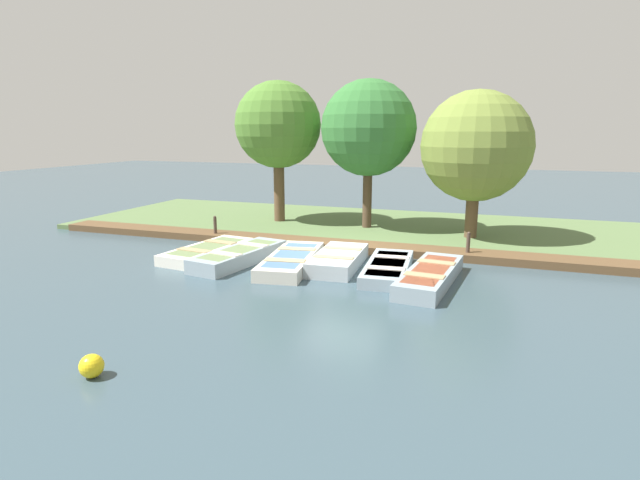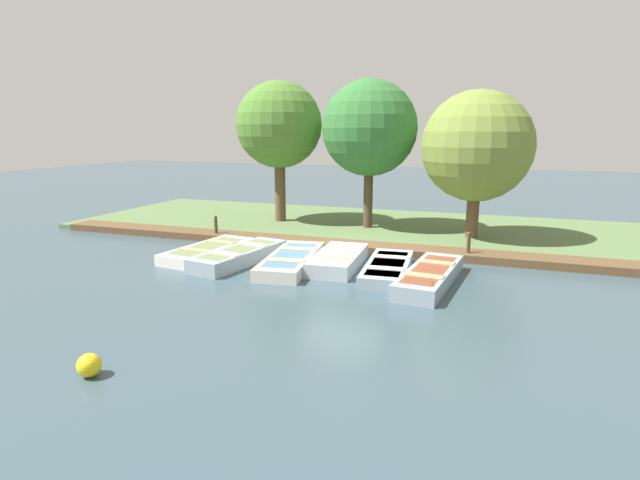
{
  "view_description": "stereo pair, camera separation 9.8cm",
  "coord_description": "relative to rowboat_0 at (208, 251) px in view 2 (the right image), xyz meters",
  "views": [
    {
      "loc": [
        13.78,
        4.12,
        3.78
      ],
      "look_at": [
        0.33,
        -0.57,
        0.65
      ],
      "focal_mm": 28.0,
      "sensor_mm": 36.0,
      "label": 1
    },
    {
      "loc": [
        13.75,
        4.21,
        3.78
      ],
      "look_at": [
        0.33,
        -0.57,
        0.65
      ],
      "focal_mm": 28.0,
      "sensor_mm": 36.0,
      "label": 2
    }
  ],
  "objects": [
    {
      "name": "rowboat_0",
      "position": [
        0.0,
        0.0,
        0.0
      ],
      "size": [
        3.38,
        1.59,
        0.34
      ],
      "rotation": [
        0.0,
        0.0,
        -0.13
      ],
      "color": "silver",
      "rests_on": "ground_plane"
    },
    {
      "name": "shore_bank",
      "position": [
        -5.87,
        4.04,
        -0.08
      ],
      "size": [
        8.0,
        24.0,
        0.17
      ],
      "color": "#567042",
      "rests_on": "ground_plane"
    },
    {
      "name": "park_tree_center",
      "position": [
        -4.76,
        7.51,
        3.09
      ],
      "size": [
        3.69,
        3.69,
        5.12
      ],
      "color": "brown",
      "rests_on": "ground_plane"
    },
    {
      "name": "rowboat_3",
      "position": [
        -0.16,
        4.15,
        0.05
      ],
      "size": [
        2.93,
        1.36,
        0.43
      ],
      "rotation": [
        0.0,
        0.0,
        0.06
      ],
      "color": "#B2BCC1",
      "rests_on": "ground_plane"
    },
    {
      "name": "rowboat_1",
      "position": [
        0.35,
        1.29,
        0.04
      ],
      "size": [
        3.55,
        1.63,
        0.43
      ],
      "rotation": [
        0.0,
        0.0,
        -0.17
      ],
      "color": "#8C9EA8",
      "rests_on": "ground_plane"
    },
    {
      "name": "ground_plane",
      "position": [
        -0.87,
        4.04,
        -0.17
      ],
      "size": [
        80.0,
        80.0,
        0.0
      ],
      "primitive_type": "plane",
      "color": "#384C56"
    },
    {
      "name": "rowboat_5",
      "position": [
        0.61,
        6.81,
        0.04
      ],
      "size": [
        3.63,
        1.38,
        0.41
      ],
      "rotation": [
        0.0,
        0.0,
        -0.1
      ],
      "color": "#8C9EA8",
      "rests_on": "ground_plane"
    },
    {
      "name": "dock_walkway",
      "position": [
        -2.25,
        4.04,
        -0.05
      ],
      "size": [
        1.02,
        22.58,
        0.24
      ],
      "color": "brown",
      "rests_on": "ground_plane"
    },
    {
      "name": "rowboat_4",
      "position": [
        0.06,
        5.62,
        -0.01
      ],
      "size": [
        3.31,
        1.36,
        0.33
      ],
      "rotation": [
        0.0,
        0.0,
        0.08
      ],
      "color": "#8C9EA8",
      "rests_on": "ground_plane"
    },
    {
      "name": "mooring_post_far",
      "position": [
        -2.14,
        7.57,
        0.27
      ],
      "size": [
        0.11,
        0.11,
        0.87
      ],
      "color": "#47382D",
      "rests_on": "ground_plane"
    },
    {
      "name": "rowboat_2",
      "position": [
        0.22,
        2.87,
        0.01
      ],
      "size": [
        3.71,
        1.69,
        0.37
      ],
      "rotation": [
        0.0,
        0.0,
        0.14
      ],
      "color": "beige",
      "rests_on": "ground_plane"
    },
    {
      "name": "park_tree_far_left",
      "position": [
        -5.56,
        -0.03,
        3.8
      ],
      "size": [
        3.39,
        3.39,
        5.7
      ],
      "color": "brown",
      "rests_on": "ground_plane"
    },
    {
      "name": "park_tree_left",
      "position": [
        -5.37,
        3.68,
        3.69
      ],
      "size": [
        3.52,
        3.52,
        5.63
      ],
      "color": "#4C3828",
      "rests_on": "ground_plane"
    },
    {
      "name": "buoy",
      "position": [
        7.31,
        2.43,
        0.02
      ],
      "size": [
        0.38,
        0.38,
        0.38
      ],
      "color": "yellow",
      "rests_on": "ground_plane"
    },
    {
      "name": "mooring_post_near",
      "position": [
        -2.14,
        -1.0,
        0.27
      ],
      "size": [
        0.11,
        0.11,
        0.87
      ],
      "color": "#47382D",
      "rests_on": "ground_plane"
    }
  ]
}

